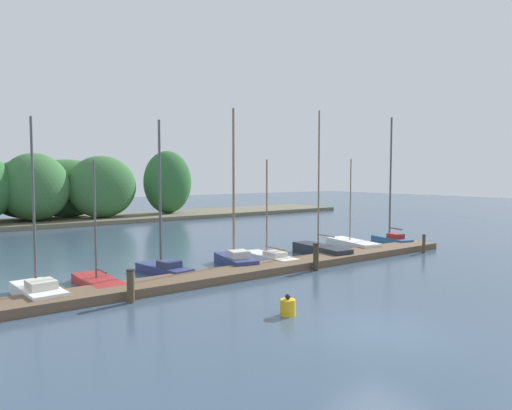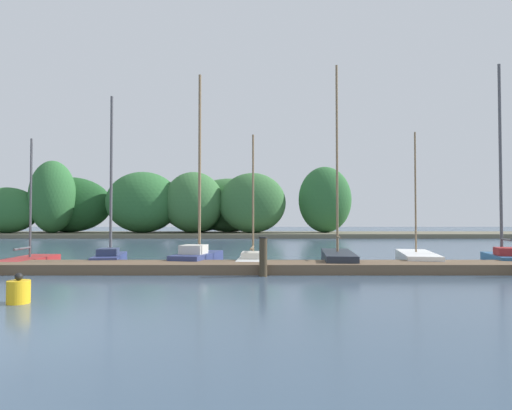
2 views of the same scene
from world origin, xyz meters
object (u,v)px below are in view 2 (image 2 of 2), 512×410
object	(u,v)px
sailboat_7	(337,257)
mooring_piling_2	(263,256)
sailboat_4	(110,255)
channel_buoy_0	(18,291)
sailboat_3	(28,260)
sailboat_9	(503,253)
sailboat_6	(253,259)
sailboat_8	(416,258)
sailboat_5	(198,255)

from	to	relation	value
sailboat_7	mooring_piling_2	world-z (taller)	sailboat_7
sailboat_4	channel_buoy_0	xyz separation A→B (m)	(0.60, -8.03, -0.14)
mooring_piling_2	channel_buoy_0	distance (m)	7.25
sailboat_3	sailboat_9	xyz separation A→B (m)	(19.00, -0.04, 0.28)
sailboat_6	sailboat_8	world-z (taller)	sailboat_8
sailboat_8	sailboat_5	bearing A→B (deg)	103.92
sailboat_5	sailboat_8	xyz separation A→B (m)	(8.92, 0.42, -0.17)
sailboat_3	sailboat_5	world-z (taller)	sailboat_5
sailboat_3	sailboat_9	distance (m)	19.00
sailboat_4	sailboat_8	size ratio (longest dim) A/B	1.27
mooring_piling_2	channel_buoy_0	size ratio (longest dim) A/B	1.88
sailboat_3	channel_buoy_0	xyz separation A→B (m)	(3.71, -7.60, 0.04)
sailboat_3	sailboat_8	distance (m)	15.72
sailboat_6	sailboat_4	bearing A→B (deg)	89.45
sailboat_5	mooring_piling_2	world-z (taller)	sailboat_5
sailboat_5	sailboat_6	size ratio (longest dim) A/B	1.46
sailboat_6	sailboat_9	world-z (taller)	sailboat_9
mooring_piling_2	channel_buoy_0	world-z (taller)	mooring_piling_2
sailboat_5	sailboat_7	bearing A→B (deg)	-79.57
sailboat_4	channel_buoy_0	distance (m)	8.05
sailboat_7	mooring_piling_2	size ratio (longest dim) A/B	6.19
sailboat_5	sailboat_6	distance (m)	2.21
sailboat_8	channel_buoy_0	world-z (taller)	sailboat_8
sailboat_6	mooring_piling_2	world-z (taller)	sailboat_6
sailboat_4	sailboat_3	bearing A→B (deg)	88.21
sailboat_9	mooring_piling_2	world-z (taller)	sailboat_9
sailboat_8	sailboat_9	xyz separation A→B (m)	(3.29, -0.47, 0.24)
sailboat_3	sailboat_8	size ratio (longest dim) A/B	0.94
sailboat_6	sailboat_3	bearing A→B (deg)	93.32
sailboat_6	sailboat_8	xyz separation A→B (m)	(6.72, 0.33, 0.02)
sailboat_4	sailboat_9	bearing A→B (deg)	-101.37
sailboat_7	sailboat_4	bearing A→B (deg)	91.69
sailboat_7	sailboat_8	distance (m)	3.43
sailboat_4	sailboat_5	distance (m)	3.70
sailboat_8	sailboat_9	bearing A→B (deg)	-86.88
sailboat_4	channel_buoy_0	world-z (taller)	sailboat_4
sailboat_6	sailboat_7	bearing A→B (deg)	-93.01
sailboat_3	sailboat_8	bearing A→B (deg)	-88.64
sailboat_9	channel_buoy_0	bearing A→B (deg)	129.87
sailboat_7	channel_buoy_0	bearing A→B (deg)	136.25
sailboat_4	sailboat_8	world-z (taller)	sailboat_4
sailboat_4	sailboat_7	xyz separation A→B (m)	(9.24, -0.67, -0.04)
sailboat_9	sailboat_6	bearing A→B (deg)	102.78
sailboat_6	sailboat_8	size ratio (longest dim) A/B	0.97
sailboat_7	sailboat_9	world-z (taller)	sailboat_9
sailboat_4	sailboat_9	distance (m)	15.90
sailboat_5	mooring_piling_2	bearing A→B (deg)	-127.14
sailboat_5	channel_buoy_0	size ratio (longest dim) A/B	11.22
mooring_piling_2	sailboat_5	bearing A→B (deg)	129.86
sailboat_4	channel_buoy_0	size ratio (longest dim) A/B	10.10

